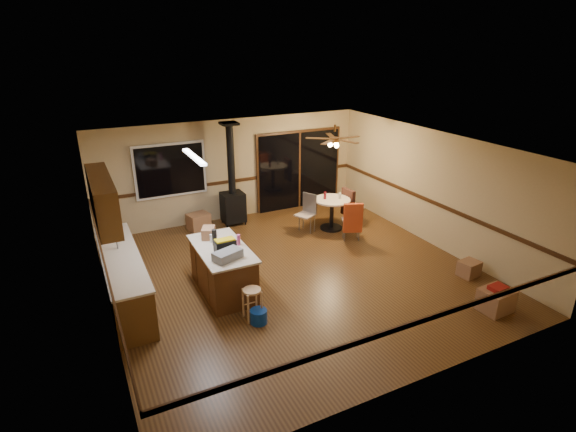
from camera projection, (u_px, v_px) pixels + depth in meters
floor at (295, 273)px, 9.12m from camera, size 7.00×7.00×0.00m
ceiling at (295, 147)px, 8.17m from camera, size 7.00×7.00×0.00m
wall_back at (233, 170)px, 11.56m from camera, size 7.00×0.00×7.00m
wall_front at (420, 303)px, 5.73m from camera, size 7.00×0.00×7.00m
wall_left at (101, 249)px, 7.20m from camera, size 0.00×7.00×7.00m
wall_right at (433, 189)px, 10.09m from camera, size 0.00×7.00×7.00m
chair_rail at (295, 228)px, 8.76m from camera, size 7.00×7.00×0.08m
window at (170, 170)px, 10.78m from camera, size 1.72×0.10×1.32m
sliding_door at (299, 170)px, 12.39m from camera, size 2.52×0.10×2.10m
lower_cabinets at (124, 279)px, 8.06m from camera, size 0.60×3.00×0.86m
countertop at (120, 256)px, 7.90m from camera, size 0.64×3.04×0.04m
upper_cabinets at (103, 199)px, 7.63m from camera, size 0.35×2.00×0.80m
kitchen_island at (223, 269)px, 8.34m from camera, size 0.88×1.68×0.90m
wood_stove at (233, 197)px, 11.31m from camera, size 0.55×0.50×2.52m
ceiling_fan at (334, 141)px, 10.47m from camera, size 0.24×0.24×0.55m
fluorescent_strip at (194, 157)px, 7.69m from camera, size 0.10×1.20×0.04m
toolbox_grey at (228, 255)px, 7.73m from camera, size 0.56×0.43×0.15m
toolbox_black at (225, 246)px, 8.01m from camera, size 0.38×0.21×0.21m
toolbox_yellow_lid at (225, 240)px, 7.96m from camera, size 0.35×0.19×0.03m
box_on_island at (208, 233)px, 8.54m from camera, size 0.34×0.38×0.21m
bottle_dark at (215, 237)px, 8.22m from camera, size 0.11×0.11×0.31m
bottle_pink at (239, 240)px, 8.24m from camera, size 0.08×0.08×0.21m
bottle_white at (211, 238)px, 8.36m from camera, size 0.06×0.06×0.16m
bar_stool at (252, 304)px, 7.57m from camera, size 0.38×0.38×0.56m
blue_bucket at (259, 316)px, 7.51m from camera, size 0.33×0.33×0.24m
dining_table at (332, 209)px, 11.09m from camera, size 0.89×0.89×0.78m
glass_red at (325, 195)px, 10.98m from camera, size 0.07×0.07×0.18m
glass_cream at (340, 196)px, 11.00m from camera, size 0.07×0.07×0.15m
chair_left at (308, 208)px, 10.94m from camera, size 0.54×0.54×0.51m
chair_near at (353, 218)px, 10.35m from camera, size 0.57×0.59×0.70m
chair_right at (349, 203)px, 11.31m from camera, size 0.49×0.46×0.70m
box_under_window at (199, 221)px, 11.18m from camera, size 0.58×0.51×0.41m
box_corner_a at (496, 300)px, 7.82m from camera, size 0.56×0.48×0.41m
box_corner_b at (469, 268)px, 8.99m from camera, size 0.42×0.38×0.31m
box_small_red at (498, 288)px, 7.73m from camera, size 0.30×0.25×0.08m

